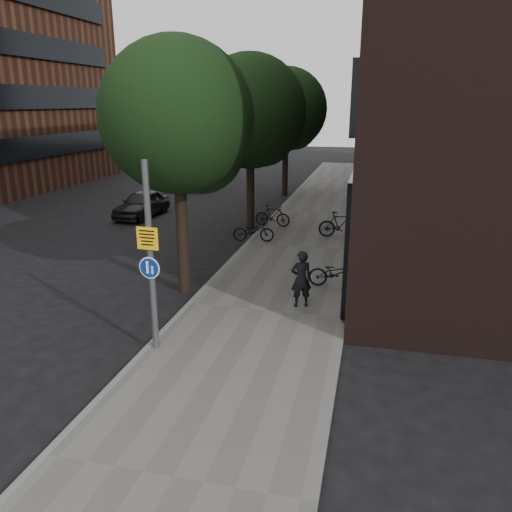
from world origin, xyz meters
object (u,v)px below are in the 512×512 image
(signpost, at_px, (151,258))
(parked_car_near, at_px, (142,204))
(parked_bike_facade_near, at_px, (336,273))
(pedestrian, at_px, (301,279))

(signpost, bearing_deg, parked_car_near, 120.26)
(signpost, height_order, parked_bike_facade_near, signpost)
(signpost, height_order, pedestrian, signpost)
(signpost, distance_m, pedestrian, 4.62)
(pedestrian, distance_m, parked_bike_facade_near, 2.04)
(pedestrian, height_order, parked_car_near, pedestrian)
(signpost, relative_size, pedestrian, 2.69)
(parked_car_near, bearing_deg, pedestrian, -42.34)
(pedestrian, relative_size, parked_car_near, 0.42)
(pedestrian, bearing_deg, signpost, 24.26)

